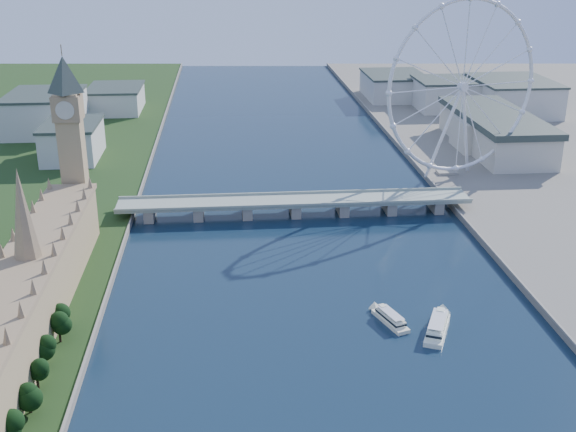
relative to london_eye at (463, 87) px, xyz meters
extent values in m
cube|color=tan|center=(-247.98, -185.08, -50.52)|extent=(24.00, 200.00, 28.00)
cone|color=#937A59|center=(-247.98, -185.08, -14.52)|extent=(12.00, 12.00, 40.00)
cube|color=tan|center=(-247.98, -77.08, -24.52)|extent=(13.00, 13.00, 80.00)
cube|color=#937A59|center=(-247.98, -77.08, 7.48)|extent=(15.00, 15.00, 14.00)
pyramid|color=#2D3833|center=(-247.98, -77.08, 35.48)|extent=(20.02, 20.02, 20.00)
cube|color=gray|center=(-119.98, -55.08, -59.02)|extent=(220.00, 22.00, 2.00)
cube|color=gray|center=(-209.98, -55.08, -63.77)|extent=(6.00, 20.00, 7.50)
cube|color=gray|center=(-179.98, -55.08, -63.77)|extent=(6.00, 20.00, 7.50)
cube|color=gray|center=(-149.98, -55.08, -63.77)|extent=(6.00, 20.00, 7.50)
cube|color=gray|center=(-119.98, -55.08, -63.77)|extent=(6.00, 20.00, 7.50)
cube|color=gray|center=(-89.98, -55.08, -63.77)|extent=(6.00, 20.00, 7.50)
cube|color=gray|center=(-59.98, -55.08, -63.77)|extent=(6.00, 20.00, 7.50)
cube|color=gray|center=(-29.98, -55.08, -63.77)|extent=(6.00, 20.00, 7.50)
torus|color=silver|center=(0.02, -0.08, 0.48)|extent=(113.60, 39.12, 118.60)
cylinder|color=silver|center=(0.02, -0.08, 0.48)|extent=(7.25, 6.61, 6.00)
cube|color=gray|center=(-2.98, 9.92, -63.52)|extent=(14.00, 10.00, 2.00)
cube|color=beige|center=(-279.98, 74.92, -51.52)|extent=(40.00, 60.00, 26.00)
cube|color=beige|center=(-319.98, 164.92, -48.52)|extent=(60.00, 80.00, 32.00)
cube|color=beige|center=(-269.98, 244.92, -53.52)|extent=(50.00, 70.00, 22.00)
cube|color=beige|center=(60.02, 224.92, -50.52)|extent=(60.00, 60.00, 28.00)
cube|color=beige|center=(120.02, 204.92, -49.52)|extent=(70.00, 90.00, 30.00)
cube|color=beige|center=(20.02, 284.92, -52.52)|extent=(60.00, 80.00, 24.00)
camera|label=1|loc=(-161.23, -477.72, 92.03)|focal=45.00mm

